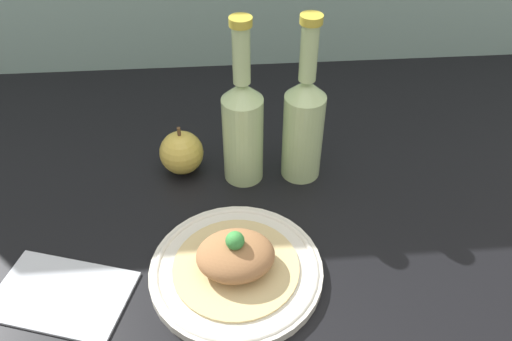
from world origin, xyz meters
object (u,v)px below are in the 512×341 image
at_px(plate, 236,270).
at_px(cider_bottle_left, 243,126).
at_px(plated_food, 236,257).
at_px(apple, 182,153).
at_px(cider_bottle_right, 304,123).

xyz_separation_m(plate, cider_bottle_left, (0.02, 0.21, 0.09)).
distance_m(plated_food, cider_bottle_left, 0.22).
xyz_separation_m(plated_food, cider_bottle_left, (0.02, 0.21, 0.07)).
height_order(cider_bottle_left, apple, cider_bottle_left).
bearing_deg(plate, cider_bottle_left, 83.73).
height_order(plated_food, apple, apple).
relative_size(plate, plated_food, 1.37).
height_order(plate, cider_bottle_left, cider_bottle_left).
xyz_separation_m(plate, cider_bottle_right, (0.12, 0.21, 0.09)).
height_order(cider_bottle_left, cider_bottle_right, same).
xyz_separation_m(plated_food, cider_bottle_right, (0.12, 0.21, 0.07)).
bearing_deg(apple, plate, -70.85).
bearing_deg(cider_bottle_left, cider_bottle_right, 0.00).
height_order(plated_food, cider_bottle_left, cider_bottle_left).
distance_m(cider_bottle_left, cider_bottle_right, 0.10).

